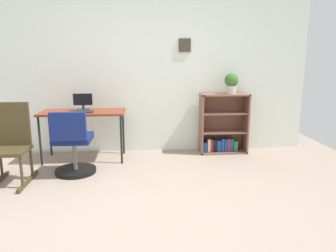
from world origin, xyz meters
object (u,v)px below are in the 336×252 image
at_px(bookshelf_low, 222,127).
at_px(rocking_chair, 11,143).
at_px(desk, 83,115).
at_px(monitor, 83,102).
at_px(office_chair, 73,147).
at_px(potted_plant_on_shelf, 231,82).
at_px(keyboard, 81,112).

bearing_deg(bookshelf_low, rocking_chair, -159.99).
bearing_deg(desk, monitor, 94.34).
height_order(office_chair, potted_plant_on_shelf, potted_plant_on_shelf).
bearing_deg(rocking_chair, keyboard, 44.55).
distance_m(monitor, bookshelf_low, 2.14).
xyz_separation_m(desk, monitor, (-0.01, 0.10, 0.17)).
height_order(office_chair, rocking_chair, rocking_chair).
height_order(desk, bookshelf_low, bookshelf_low).
xyz_separation_m(desk, potted_plant_on_shelf, (2.19, 0.17, 0.44)).
bearing_deg(monitor, desk, -85.66).
bearing_deg(desk, office_chair, -92.10).
bearing_deg(potted_plant_on_shelf, bookshelf_low, 150.42).
xyz_separation_m(monitor, rocking_chair, (-0.69, -0.88, -0.35)).
xyz_separation_m(desk, rocking_chair, (-0.70, -0.79, -0.19)).
xyz_separation_m(desk, bookshelf_low, (2.09, 0.23, -0.26)).
relative_size(monitor, keyboard, 0.82).
bearing_deg(bookshelf_low, office_chair, -158.09).
height_order(monitor, keyboard, monitor).
distance_m(office_chair, bookshelf_low, 2.28).
height_order(keyboard, bookshelf_low, bookshelf_low).
relative_size(rocking_chair, potted_plant_on_shelf, 3.05).
distance_m(desk, rocking_chair, 1.07).
bearing_deg(monitor, potted_plant_on_shelf, 1.97).
bearing_deg(office_chair, rocking_chair, -166.20).
height_order(office_chair, bookshelf_low, bookshelf_low).
height_order(rocking_chair, potted_plant_on_shelf, potted_plant_on_shelf).
xyz_separation_m(keyboard, rocking_chair, (-0.70, -0.69, -0.25)).
distance_m(keyboard, rocking_chair, 1.01).
bearing_deg(bookshelf_low, potted_plant_on_shelf, -29.58).
bearing_deg(monitor, bookshelf_low, 3.57).
relative_size(rocking_chair, bookshelf_low, 1.02).
bearing_deg(bookshelf_low, desk, -173.81).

